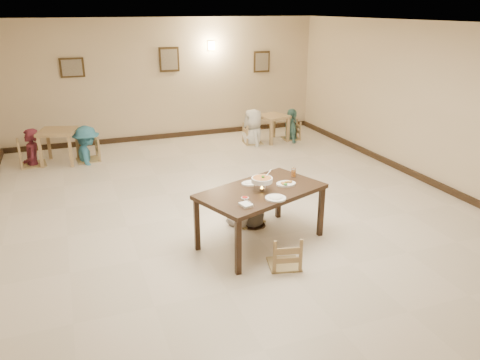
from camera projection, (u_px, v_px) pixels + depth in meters
name	position (u px, v px, depth m)	size (l,w,h in m)	color
floor	(234.00, 210.00, 7.90)	(10.00, 10.00, 0.00)	beige
ceiling	(233.00, 24.00, 6.86)	(10.00, 10.00, 0.00)	white
wall_back	(166.00, 80.00, 11.76)	(10.00, 10.00, 0.00)	beige
wall_right	(435.00, 106.00, 8.70)	(10.00, 10.00, 0.00)	beige
baseboard_back	(169.00, 136.00, 12.24)	(8.00, 0.06, 0.12)	black
baseboard_right	(423.00, 178.00, 9.20)	(0.06, 10.00, 0.12)	black
picture_a	(72.00, 68.00, 10.86)	(0.55, 0.04, 0.45)	#332411
picture_b	(169.00, 60.00, 11.59)	(0.50, 0.04, 0.60)	#332411
picture_c	(262.00, 62.00, 12.46)	(0.45, 0.04, 0.55)	#332411
wall_sconce	(211.00, 46.00, 11.85)	(0.16, 0.05, 0.22)	#FFD88C
main_table	(261.00, 195.00, 6.59)	(2.00, 1.55, 0.82)	#332013
chair_far	(246.00, 194.00, 7.34)	(0.45, 0.45, 0.96)	tan
chair_near	(285.00, 236.00, 6.08)	(0.41, 0.41, 0.88)	tan
main_diner	(249.00, 178.00, 7.16)	(0.75, 0.58, 1.54)	gray
curry_warmer	(262.00, 180.00, 6.47)	(0.33, 0.29, 0.27)	silver
rice_plate_far	(251.00, 183.00, 6.76)	(0.29, 0.29, 0.06)	white
rice_plate_near	(276.00, 198.00, 6.23)	(0.28, 0.28, 0.06)	white
fried_plate	(286.00, 183.00, 6.73)	(0.29, 0.29, 0.06)	white
chili_dish	(245.00, 198.00, 6.24)	(0.10, 0.10, 0.02)	white
napkin_cutlery	(246.00, 205.00, 6.02)	(0.18, 0.27, 0.03)	white
drink_glass	(293.00, 173.00, 7.03)	(0.07, 0.07, 0.14)	white
bg_table_left	(58.00, 136.00, 10.10)	(0.91, 0.91, 0.74)	#A38459
bg_table_right	(273.00, 120.00, 11.78)	(0.83, 0.83, 0.67)	#A38459
bg_chair_ll	(30.00, 141.00, 9.96)	(0.51, 0.51, 1.09)	tan
bg_chair_lr	(86.00, 138.00, 10.29)	(0.49, 0.49, 1.04)	tan
bg_chair_rl	(253.00, 125.00, 11.63)	(0.44, 0.44, 0.93)	tan
bg_chair_rr	(292.00, 122.00, 12.01)	(0.42, 0.42, 0.90)	tan
bg_diner_a	(28.00, 129.00, 9.87)	(0.59, 0.39, 1.61)	#561C29
bg_diner_b	(85.00, 126.00, 10.19)	(1.01, 0.58, 1.57)	teal
bg_diner_c	(253.00, 109.00, 11.49)	(0.84, 0.55, 1.73)	silver
bg_diner_d	(292.00, 109.00, 11.89)	(0.93, 0.39, 1.59)	slate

